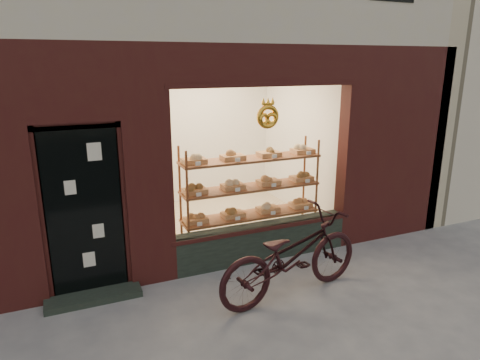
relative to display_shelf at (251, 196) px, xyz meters
name	(u,v)px	position (x,y,z in m)	size (l,w,h in m)	color
ground	(313,349)	(-0.45, -2.55, -0.86)	(90.00, 90.00, 0.00)	slate
display_shelf	(251,196)	(0.00, 0.00, 0.00)	(2.20, 0.45, 1.70)	brown
bicycle	(291,255)	(-0.13, -1.51, -0.31)	(0.73, 2.08, 1.09)	black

